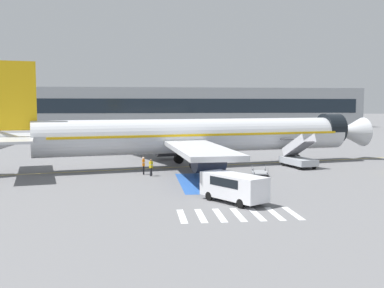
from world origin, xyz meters
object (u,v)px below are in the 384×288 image
(service_van_1, at_px, (234,186))
(baggage_cart, at_px, (260,172))
(airliner, at_px, (195,136))
(boarding_stairs_forward, at_px, (298,159))
(ground_crew_0, at_px, (144,164))
(fuel_tanker, at_px, (144,136))
(ground_crew_1, at_px, (151,166))
(terminal_building, at_px, (155,108))

(service_van_1, bearing_deg, baggage_cart, -145.57)
(airliner, relative_size, boarding_stairs_forward, 8.35)
(boarding_stairs_forward, xyz_separation_m, ground_crew_0, (-17.28, -3.33, 0.05))
(fuel_tanker, bearing_deg, ground_crew_1, -94.45)
(baggage_cart, distance_m, ground_crew_1, 10.87)
(fuel_tanker, bearing_deg, baggage_cart, -75.35)
(airliner, xyz_separation_m, baggage_cart, (5.71, -7.03, -3.22))
(terminal_building, bearing_deg, boarding_stairs_forward, -81.70)
(airliner, bearing_deg, boarding_stairs_forward, 67.44)
(boarding_stairs_forward, height_order, baggage_cart, boarding_stairs_forward)
(boarding_stairs_forward, relative_size, service_van_1, 1.01)
(fuel_tanker, relative_size, baggage_cart, 3.40)
(ground_crew_1, relative_size, terminal_building, 0.01)
(boarding_stairs_forward, xyz_separation_m, ground_crew_1, (-16.56, -4.45, -0.01))
(terminal_building, bearing_deg, airliner, -88.74)
(baggage_cart, relative_size, ground_crew_0, 1.58)
(fuel_tanker, bearing_deg, service_van_1, -87.29)
(ground_crew_0, bearing_deg, service_van_1, -161.62)
(ground_crew_0, bearing_deg, terminal_building, -8.58)
(service_van_1, height_order, ground_crew_0, service_van_1)
(boarding_stairs_forward, bearing_deg, terminal_building, 85.95)
(airliner, height_order, ground_crew_1, airliner)
(airliner, xyz_separation_m, service_van_1, (0.50, -19.25, -2.25))
(ground_crew_1, bearing_deg, fuel_tanker, -148.97)
(terminal_building, bearing_deg, service_van_1, -88.69)
(ground_crew_1, bearing_deg, airliner, 171.96)
(airliner, relative_size, service_van_1, 8.46)
(boarding_stairs_forward, distance_m, ground_crew_1, 17.14)
(fuel_tanker, bearing_deg, boarding_stairs_forward, -62.24)
(service_van_1, height_order, baggage_cart, service_van_1)
(airliner, relative_size, terminal_building, 0.35)
(boarding_stairs_forward, distance_m, baggage_cart, 7.62)
(service_van_1, bearing_deg, ground_crew_1, -98.65)
(boarding_stairs_forward, relative_size, ground_crew_0, 3.10)
(baggage_cart, bearing_deg, fuel_tanker, -60.09)
(ground_crew_1, distance_m, terminal_building, 96.54)
(boarding_stairs_forward, height_order, ground_crew_1, boarding_stairs_forward)
(baggage_cart, bearing_deg, service_van_1, 76.93)
(fuel_tanker, distance_m, baggage_cart, 33.14)
(airliner, distance_m, fuel_tanker, 24.77)
(ground_crew_0, xyz_separation_m, ground_crew_1, (0.72, -1.11, -0.07))
(service_van_1, relative_size, ground_crew_1, 3.25)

